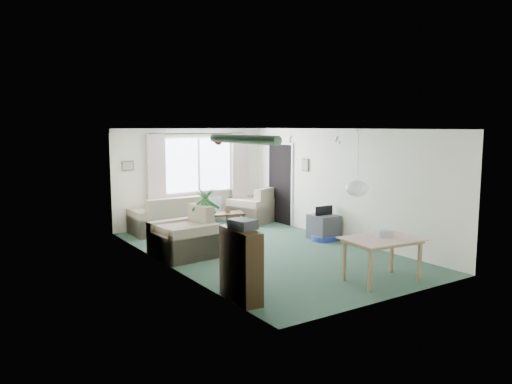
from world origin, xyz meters
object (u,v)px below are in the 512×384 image
sofa (168,214)px  pet_bed (324,238)px  bookshelf (241,265)px  houseplant (206,219)px  armchair_left (183,232)px  coffee_table (225,221)px  armchair_corner (252,205)px  tv_cube (324,227)px  dining_table (382,260)px

sofa → pet_bed: size_ratio=3.13×
bookshelf → houseplant: (0.84, 2.66, 0.15)m
armchair_left → coffee_table: 2.65m
sofa → houseplant: bearing=85.5°
bookshelf → pet_bed: bookshelf is taller
armchair_corner → tv_cube: 2.55m
coffee_table → dining_table: 4.91m
sofa → bookshelf: (-0.99, -4.86, 0.09)m
coffee_table → dining_table: size_ratio=0.80×
armchair_corner → houseplant: (-2.47, -2.17, 0.22)m
houseplant → pet_bed: size_ratio=2.47×
armchair_corner → armchair_left: armchair_left is taller
sofa → armchair_corner: armchair_corner is taller
armchair_corner → pet_bed: 2.67m
bookshelf → pet_bed: 4.12m
pet_bed → armchair_corner: bearing=93.0°
sofa → armchair_left: bearing=73.1°
sofa → bookshelf: bearing=77.9°
armchair_corner → houseplant: 3.30m
sofa → tv_cube: size_ratio=2.86×
dining_table → tv_cube: (1.22, 2.79, -0.07)m
pet_bed → dining_table: bearing=-112.9°
coffee_table → pet_bed: (1.17, -2.22, -0.14)m
armchair_corner → tv_cube: bearing=72.9°
tv_cube → pet_bed: 0.25m
coffee_table → tv_cube: (1.26, -2.12, 0.07)m
armchair_left → dining_table: 3.70m
houseplant → armchair_corner: bearing=41.3°
tv_cube → pet_bed: size_ratio=1.09×
armchair_left → tv_cube: (3.20, -0.33, -0.21)m
armchair_left → houseplant: houseplant is taller
sofa → bookshelf: size_ratio=1.64×
bookshelf → houseplant: houseplant is taller
houseplant → tv_cube: bearing=-7.7°
armchair_corner → sofa: bearing=-22.8°
armchair_left → dining_table: bearing=27.4°
sofa → houseplant: 2.21m
armchair_corner → coffee_table: armchair_corner is taller
bookshelf → dining_table: (2.32, -0.49, -0.17)m
coffee_table → tv_cube: bearing=-59.2°
coffee_table → bookshelf: bookshelf is taller
armchair_left → armchair_corner: bearing=121.5°
coffee_table → dining_table: dining_table is taller
pet_bed → sofa: bearing=132.8°
armchair_left → bookshelf: (-0.34, -2.63, 0.04)m
tv_cube → armchair_corner: bearing=97.1°
sofa → tv_cube: sofa is taller
armchair_left → bookshelf: size_ratio=1.03×
dining_table → coffee_table: bearing=90.5°
sofa → houseplant: (-0.15, -2.20, 0.24)m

